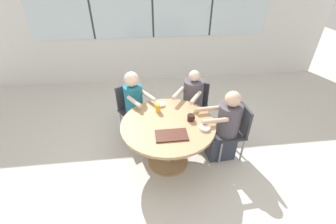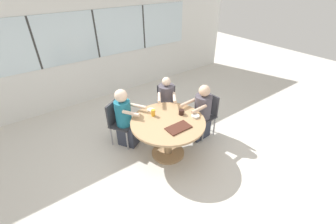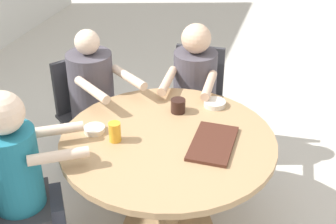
# 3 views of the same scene
# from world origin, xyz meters

# --- Properties ---
(ground_plane) EXTENTS (16.00, 16.00, 0.00)m
(ground_plane) POSITION_xyz_m (0.00, 0.00, 0.00)
(ground_plane) COLOR beige
(wall_back_with_windows) EXTENTS (8.40, 0.08, 2.80)m
(wall_back_with_windows) POSITION_xyz_m (0.00, 2.86, 1.42)
(wall_back_with_windows) COLOR silver
(wall_back_with_windows) RESTS_ON ground_plane
(dining_table) EXTENTS (1.27, 1.27, 0.73)m
(dining_table) POSITION_xyz_m (0.00, 0.00, 0.57)
(dining_table) COLOR tan
(dining_table) RESTS_ON ground_plane
(chair_for_woman_green_shirt) EXTENTS (0.56, 0.56, 0.86)m
(chair_for_woman_green_shirt) POSITION_xyz_m (0.57, 0.83, 0.51)
(chair_for_woman_green_shirt) COLOR #333338
(chair_for_woman_green_shirt) RESTS_ON ground_plane
(chair_for_man_blue_shirt) EXTENTS (0.55, 0.55, 0.86)m
(chair_for_man_blue_shirt) POSITION_xyz_m (-0.54, 0.85, 0.51)
(chair_for_man_blue_shirt) COLOR #333338
(chair_for_man_blue_shirt) RESTS_ON ground_plane
(chair_for_man_teal_shirt) EXTENTS (0.42, 0.42, 0.86)m
(chair_for_man_teal_shirt) POSITION_xyz_m (1.01, 0.06, 0.51)
(chair_for_man_teal_shirt) COLOR #333338
(chair_for_man_teal_shirt) RESTS_ON ground_plane
(person_woman_green_shirt) EXTENTS (0.59, 0.65, 1.14)m
(person_woman_green_shirt) POSITION_xyz_m (0.48, 0.69, 0.51)
(person_woman_green_shirt) COLOR #333847
(person_woman_green_shirt) RESTS_ON ground_plane
(person_man_blue_shirt) EXTENTS (0.52, 0.59, 1.16)m
(person_man_blue_shirt) POSITION_xyz_m (-0.45, 0.71, 0.54)
(person_man_blue_shirt) COLOR #333847
(person_man_blue_shirt) RESTS_ON ground_plane
(person_man_teal_shirt) EXTENTS (0.62, 0.37, 1.12)m
(person_man_teal_shirt) POSITION_xyz_m (0.84, 0.05, 0.50)
(person_man_teal_shirt) COLOR #333847
(person_man_teal_shirt) RESTS_ON ground_plane
(food_tray_dark) EXTENTS (0.40, 0.23, 0.02)m
(food_tray_dark) POSITION_xyz_m (0.01, -0.26, 0.74)
(food_tray_dark) COLOR #472319
(food_tray_dark) RESTS_ON dining_table
(coffee_mug) EXTENTS (0.10, 0.09, 0.09)m
(coffee_mug) POSITION_xyz_m (0.31, 0.03, 0.77)
(coffee_mug) COLOR black
(coffee_mug) RESTS_ON dining_table
(juice_glass) EXTENTS (0.07, 0.07, 0.12)m
(juice_glass) POSITION_xyz_m (-0.11, 0.29, 0.79)
(juice_glass) COLOR gold
(juice_glass) RESTS_ON dining_table
(bowl_white_shallow) EXTENTS (0.14, 0.14, 0.03)m
(bowl_white_shallow) POSITION_xyz_m (0.45, -0.18, 0.75)
(bowl_white_shallow) COLOR silver
(bowl_white_shallow) RESTS_ON dining_table
(bowl_cereal) EXTENTS (0.13, 0.13, 0.03)m
(bowl_cereal) POSITION_xyz_m (-0.06, 0.44, 0.74)
(bowl_cereal) COLOR silver
(bowl_cereal) RESTS_ON dining_table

